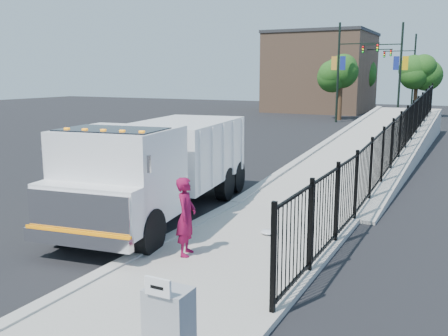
% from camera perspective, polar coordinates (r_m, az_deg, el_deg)
% --- Properties ---
extents(ground, '(120.00, 120.00, 0.00)m').
position_cam_1_polar(ground, '(11.68, -7.36, -9.00)').
color(ground, black).
rests_on(ground, ground).
extents(sidewalk, '(3.55, 12.00, 0.12)m').
position_cam_1_polar(sidewalk, '(9.13, -4.31, -14.33)').
color(sidewalk, '#9E998E').
rests_on(sidewalk, ground).
extents(curb, '(0.30, 12.00, 0.16)m').
position_cam_1_polar(curb, '(10.18, -13.83, -11.79)').
color(curb, '#ADAAA3').
rests_on(curb, ground).
extents(ramp, '(3.95, 24.06, 3.19)m').
position_cam_1_polar(ramp, '(25.70, 17.31, 1.42)').
color(ramp, '#9E998E').
rests_on(ramp, ground).
extents(iron_fence, '(0.10, 28.00, 1.80)m').
position_cam_1_polar(iron_fence, '(21.45, 19.37, 1.98)').
color(iron_fence, black).
rests_on(iron_fence, ground).
extents(truck, '(3.62, 8.25, 2.73)m').
position_cam_1_polar(truck, '(13.72, -7.52, 0.59)').
color(truck, black).
rests_on(truck, ground).
extents(worker, '(0.56, 0.70, 1.68)m').
position_cam_1_polar(worker, '(10.60, -4.36, -5.55)').
color(worker, maroon).
rests_on(worker, sidewalk).
extents(utility_cabinet, '(0.55, 0.40, 1.25)m').
position_cam_1_polar(utility_cabinet, '(6.50, -6.26, -18.58)').
color(utility_cabinet, gray).
rests_on(utility_cabinet, sidewalk).
extents(arrow_sign, '(0.35, 0.04, 0.22)m').
position_cam_1_polar(arrow_sign, '(6.01, -7.58, -13.33)').
color(arrow_sign, white).
rests_on(arrow_sign, utility_cabinet).
extents(debris, '(0.41, 0.41, 0.10)m').
position_cam_1_polar(debris, '(12.18, 5.14, -7.28)').
color(debris, silver).
rests_on(debris, sidewalk).
extents(light_pole_0, '(3.77, 0.22, 8.00)m').
position_cam_1_polar(light_pole_0, '(42.31, 13.32, 11.00)').
color(light_pole_0, black).
rests_on(light_pole_0, ground).
extents(light_pole_1, '(3.77, 0.22, 8.00)m').
position_cam_1_polar(light_pole_1, '(43.59, 19.10, 10.69)').
color(light_pole_1, black).
rests_on(light_pole_1, ground).
extents(light_pole_2, '(3.77, 0.22, 8.00)m').
position_cam_1_polar(light_pole_2, '(52.70, 15.44, 10.78)').
color(light_pole_2, black).
rests_on(light_pole_2, ground).
extents(light_pole_3, '(3.78, 0.22, 8.00)m').
position_cam_1_polar(light_pole_3, '(56.25, 20.56, 10.46)').
color(light_pole_3, black).
rests_on(light_pole_3, ground).
extents(tree_0, '(2.94, 2.94, 5.47)m').
position_cam_1_polar(tree_0, '(44.45, 13.24, 10.45)').
color(tree_0, '#382314').
rests_on(tree_0, ground).
extents(tree_1, '(2.61, 2.61, 5.31)m').
position_cam_1_polar(tree_1, '(49.43, 21.19, 10.00)').
color(tree_1, '#382314').
rests_on(tree_1, ground).
extents(tree_2, '(2.99, 2.99, 5.49)m').
position_cam_1_polar(tree_2, '(56.35, 15.50, 10.34)').
color(tree_2, '#382314').
rests_on(tree_2, ground).
extents(building, '(10.00, 10.00, 8.00)m').
position_cam_1_polar(building, '(55.21, 11.01, 10.57)').
color(building, '#8C664C').
rests_on(building, ground).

